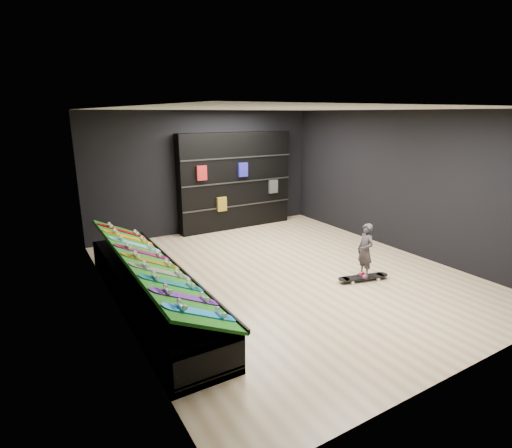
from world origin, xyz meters
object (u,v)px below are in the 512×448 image
floor_skateboard (363,279)px  child (364,261)px  back_shelving (235,181)px  display_rack (150,291)px

floor_skateboard → child: bearing=0.0°
back_shelving → floor_skateboard: 4.50m
display_rack → back_shelving: size_ratio=1.46×
display_rack → floor_skateboard: (3.59, -1.00, -0.21)m
display_rack → floor_skateboard: display_rack is taller
display_rack → child: child is taller
back_shelving → display_rack: bearing=-134.7°
floor_skateboard → child: 0.34m
floor_skateboard → child: (0.00, 0.00, 0.34)m
back_shelving → floor_skateboard: size_ratio=3.15×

